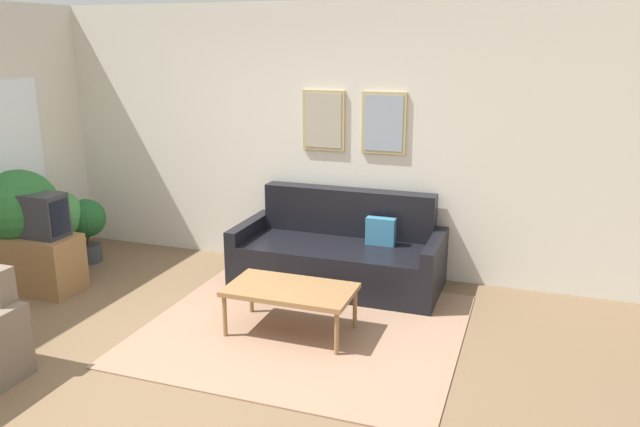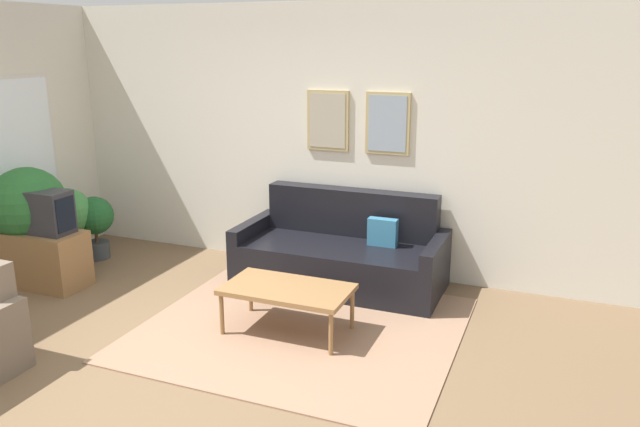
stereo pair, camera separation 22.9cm
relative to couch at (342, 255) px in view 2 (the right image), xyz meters
The scene contains 10 objects.
ground_plane 2.24m from the couch, 104.60° to the right, with size 16.00×16.00×0.00m, color brown.
area_rug 1.12m from the couch, 88.45° to the right, with size 2.56×2.29×0.01m.
wall_back 1.27m from the couch, 140.15° to the left, with size 8.00×0.09×2.70m.
couch is the anchor object (origin of this frame).
coffee_table 1.18m from the couch, 92.25° to the right, with size 1.03×0.57×0.40m.
tv_stand 2.89m from the couch, 157.22° to the right, with size 0.79×0.43×0.55m.
tv 2.92m from the couch, 157.20° to the right, with size 0.63×0.28×0.41m.
potted_plant_tall 3.12m from the couch, 160.74° to the right, with size 0.75×0.75×1.14m.
potted_plant_by_window 2.78m from the couch, behind, with size 0.41×0.41×0.70m.
potted_plant_small 2.99m from the couch, behind, with size 0.51×0.51×0.82m.
Camera 2 is at (2.51, -3.29, 2.31)m, focal length 35.00 mm.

